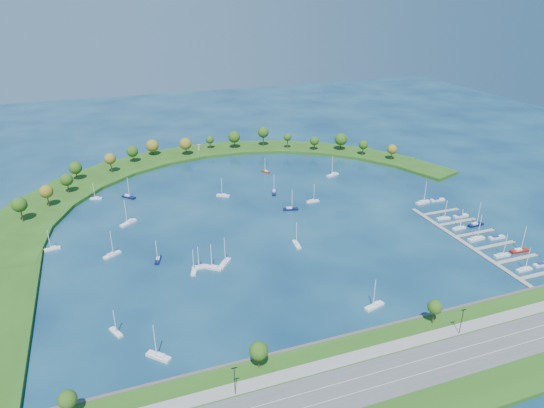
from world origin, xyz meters
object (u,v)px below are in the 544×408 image
object	(u,v)px
docked_boat_2	(502,255)
moored_boat_17	(291,208)
docked_boat_8	(443,218)
docked_boat_9	(460,216)
moored_boat_14	(128,222)
docked_boat_1	(542,264)
docked_boat_6	(459,228)
docked_boat_7	(476,224)
moored_boat_3	(313,201)
moored_boat_0	(96,198)
moored_boat_5	(333,174)
docked_boat_11	(437,200)
moored_boat_1	(223,195)
moored_boat_8	(200,267)
moored_boat_16	(112,254)
moored_boat_10	(116,331)
moored_boat_15	(225,263)
docked_boat_0	(524,269)
moored_boat_2	(297,244)
docked_boat_3	(519,250)
moored_boat_9	(52,248)
moored_boat_11	(375,305)
moored_boat_12	(129,196)
moored_boat_7	(159,356)
docked_boat_4	(476,238)
harbor_tower	(199,147)
moored_boat_19	(194,270)
docked_boat_10	(423,202)
dock_system	(477,241)
moored_boat_18	(274,192)
moored_boat_4	(266,171)
docked_boat_5	(496,237)
moored_boat_13	(213,267)

from	to	relation	value
docked_boat_2	moored_boat_17	bearing A→B (deg)	135.31
docked_boat_8	docked_boat_9	distance (m)	10.46
moored_boat_14	docked_boat_1	xyz separation A→B (m)	(165.56, -103.29, -0.36)
docked_boat_6	docked_boat_7	xyz separation A→B (m)	(10.48, 0.22, 0.05)
moored_boat_3	moored_boat_17	distance (m)	16.63
moored_boat_0	docked_boat_6	bearing A→B (deg)	166.60
moored_boat_5	docked_boat_11	bearing A→B (deg)	102.52
docked_boat_1	moored_boat_1	bearing A→B (deg)	134.80
moored_boat_8	docked_boat_6	world-z (taller)	docked_boat_6
moored_boat_1	moored_boat_16	bearing A→B (deg)	71.24
moored_boat_10	moored_boat_15	world-z (taller)	moored_boat_15
docked_boat_7	docked_boat_11	distance (m)	33.13
moored_boat_15	docked_boat_0	world-z (taller)	moored_boat_15
moored_boat_2	docked_boat_3	world-z (taller)	docked_boat_3
moored_boat_9	moored_boat_11	distance (m)	147.00
moored_boat_14	docked_boat_8	world-z (taller)	moored_boat_14
moored_boat_10	docked_boat_11	world-z (taller)	moored_boat_10
moored_boat_12	moored_boat_15	xyz separation A→B (m)	(33.15, -90.26, 0.00)
moored_boat_7	docked_boat_2	distance (m)	154.91
docked_boat_0	docked_boat_4	world-z (taller)	docked_boat_4
harbor_tower	moored_boat_19	size ratio (longest dim) A/B	0.37
moored_boat_17	docked_boat_6	distance (m)	86.71
docked_boat_0	docked_boat_2	size ratio (longest dim) A/B	0.98
moored_boat_15	moored_boat_5	bearing A→B (deg)	-9.58
docked_boat_4	docked_boat_10	world-z (taller)	docked_boat_4
dock_system	moored_boat_2	size ratio (longest dim) A/B	7.12
moored_boat_10	moored_boat_18	bearing A→B (deg)	111.35
moored_boat_0	moored_boat_5	distance (m)	144.93
moored_boat_14	docked_boat_6	world-z (taller)	moored_boat_14
docked_boat_6	moored_boat_4	bearing A→B (deg)	116.85
moored_boat_8	docked_boat_2	world-z (taller)	docked_boat_2
docked_boat_6	docked_boat_8	world-z (taller)	docked_boat_6
moored_boat_17	moored_boat_19	bearing A→B (deg)	-129.20
moored_boat_10	docked_boat_5	size ratio (longest dim) A/B	1.18
moored_boat_4	docked_boat_9	world-z (taller)	moored_boat_4
harbor_tower	docked_boat_7	bearing A→B (deg)	-57.40
moored_boat_8	docked_boat_6	distance (m)	129.89
moored_boat_19	docked_boat_8	bearing A→B (deg)	111.91
harbor_tower	moored_boat_18	world-z (taller)	moored_boat_18
moored_boat_13	docked_boat_0	world-z (taller)	moored_boat_13
harbor_tower	dock_system	xyz separation A→B (m)	(95.81, -180.11, -3.73)
docked_boat_7	docked_boat_2	bearing A→B (deg)	-114.06
moored_boat_4	docked_boat_7	size ratio (longest dim) A/B	0.74
moored_boat_11	docked_boat_9	world-z (taller)	moored_boat_11
moored_boat_12	docked_boat_8	world-z (taller)	moored_boat_12
docked_boat_3	docked_boat_8	size ratio (longest dim) A/B	1.22
moored_boat_11	docked_boat_5	world-z (taller)	moored_boat_11
moored_boat_19	docked_boat_8	size ratio (longest dim) A/B	1.03
moored_boat_10	docked_boat_2	bearing A→B (deg)	63.74
moored_boat_2	docked_boat_9	size ratio (longest dim) A/B	1.37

